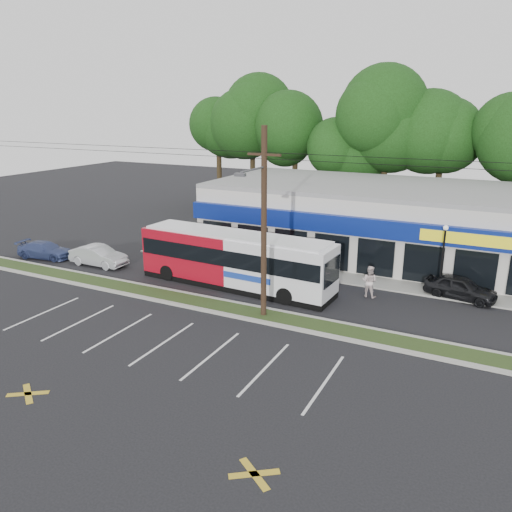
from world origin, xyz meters
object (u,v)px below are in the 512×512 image
Objects in this scene: utility_pole at (260,218)px; lamp_post at (443,251)px; car_dark at (461,288)px; car_silver at (99,256)px; pedestrian_b at (369,281)px; metrobus at (235,258)px; car_blue at (45,250)px; pedestrian_a at (312,263)px.

lamp_post is (8.17, 7.87, -2.74)m from utility_pole.
car_dark is 24.06m from car_silver.
car_dark is at bearing -150.10° from pedestrian_b.
metrobus is at bearing -87.58° from car_silver.
car_silver is at bearing -173.95° from metrobus.
car_silver is 4.90m from car_blue.
car_dark is at bearing 38.95° from utility_pole.
utility_pole is 25.89× the size of pedestrian_a.
car_silver is at bearing -24.85° from pedestrian_a.
car_silver is 2.26× the size of pedestrian_b.
car_silver is (-23.62, -4.61, 0.02)m from car_dark.
metrobus is at bearing 3.69° from pedestrian_a.
pedestrian_a reaches higher than pedestrian_b.
pedestrian_b is at bearing 124.59° from car_dark.
lamp_post reaches higher than car_dark.
pedestrian_a reaches higher than car_silver.
pedestrian_a is (0.23, 7.32, -4.45)m from utility_pole.
metrobus is 6.66× the size of pedestrian_a.
pedestrian_a is (19.37, 4.74, 0.35)m from car_blue.
car_silver is 2.24× the size of pedestrian_a.
lamp_post is at bearing 142.45° from pedestrian_a.
utility_pole is at bearing -42.94° from metrobus.
pedestrian_b is (23.62, 2.95, 0.34)m from car_blue.
pedestrian_a is at bearing 88.17° from utility_pole.
car_silver is at bearing 168.23° from utility_pole.
utility_pole reaches higher than metrobus.
car_dark reaches higher than car_blue.
lamp_post is at bearing 43.95° from utility_pole.
utility_pole is 12.33× the size of car_dark.
pedestrian_b is at bearing 115.53° from pedestrian_a.
car_dark is 0.94× the size of car_silver.
pedestrian_b is at bearing -83.04° from car_silver.
pedestrian_a is at bearing -74.08° from car_silver.
car_silver is 18.91m from pedestrian_b.
pedestrian_a is (3.71, 3.74, -0.85)m from metrobus.
car_blue is at bearing 93.81° from car_silver.
pedestrian_b is at bearing -92.26° from car_blue.
car_blue is (-19.13, 2.57, -4.80)m from utility_pole.
car_silver is 1.02× the size of car_blue.
car_blue is (-4.89, -0.39, -0.10)m from car_silver.
utility_pole reaches higher than pedestrian_b.
utility_pole reaches higher than car_silver.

